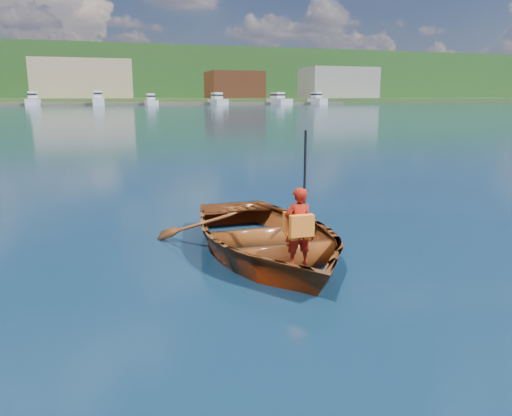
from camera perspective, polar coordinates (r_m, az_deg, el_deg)
The scene contains 8 objects.
ground at distance 8.06m, azimuth -3.26°, elevation -4.83°, with size 600.00×600.00×0.00m.
rowboat at distance 7.76m, azimuth 1.16°, elevation -3.23°, with size 3.11×4.32×0.89m.
child_paddler at distance 6.91m, azimuth 4.86°, elevation -2.08°, with size 0.41×0.34×1.86m.
shoreline at distance 244.20m, azimuth -17.73°, elevation 13.86°, with size 400.00×140.00×22.00m.
dock at distance 155.47m, azimuth -18.35°, elevation 11.22°, with size 160.04×5.86×0.80m.
waterfront_buildings at distance 172.63m, azimuth -20.17°, elevation 13.61°, with size 202.00×16.00×14.00m.
marina_yachts at distance 150.78m, azimuth -17.37°, elevation 11.64°, with size 137.78×13.92×4.38m.
hillside_trees at distance 248.45m, azimuth -25.38°, elevation 15.06°, with size 310.70×80.64×25.17m.
Camera 1 is at (-1.89, -7.45, 2.41)m, focal length 35.00 mm.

